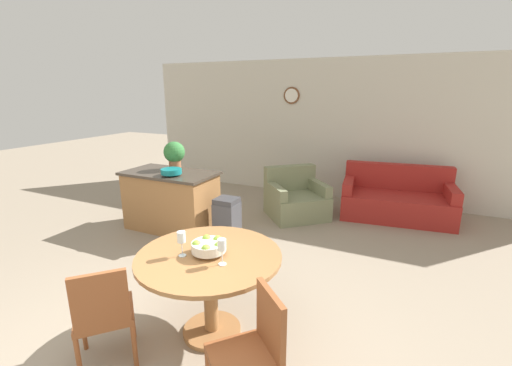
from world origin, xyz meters
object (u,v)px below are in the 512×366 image
wine_glass_left (181,238)px  potted_plant (174,154)px  dining_table (210,273)px  trash_bin (227,219)px  fruit_bowl (209,246)px  wine_glass_right (222,246)px  teal_bowl (171,171)px  dining_chair_near_left (103,312)px  dining_chair_near_right (253,348)px  couch (396,200)px  kitchen_island (171,200)px  armchair (296,200)px

wine_glass_left → potted_plant: potted_plant is taller
dining_table → trash_bin: dining_table is taller
dining_table → fruit_bowl: fruit_bowl is taller
wine_glass_right → teal_bowl: teal_bowl is taller
dining_chair_near_left → wine_glass_right: (0.72, 0.56, 0.45)m
dining_chair_near_right → wine_glass_right: size_ratio=4.02×
dining_chair_near_right → fruit_bowl: size_ratio=3.02×
dining_chair_near_right → fruit_bowl: bearing=4.7°
fruit_bowl → wine_glass_left: bearing=-146.8°
teal_bowl → couch: 3.74m
dining_chair_near_right → teal_bowl: bearing=0.5°
fruit_bowl → wine_glass_left: size_ratio=1.33×
wine_glass_left → wine_glass_right: (0.38, 0.01, 0.00)m
wine_glass_right → dining_table: bearing=151.4°
dining_table → dining_chair_near_left: size_ratio=1.41×
dining_chair_near_left → dining_chair_near_right: size_ratio=1.00×
dining_chair_near_left → fruit_bowl: size_ratio=3.02×
dining_table → kitchen_island: bearing=135.8°
kitchen_island → trash_bin: bearing=0.4°
wine_glass_left → fruit_bowl: bearing=33.2°
dining_chair_near_left → trash_bin: (-0.34, 2.47, -0.18)m
wine_glass_left → trash_bin: bearing=109.6°
dining_table → armchair: size_ratio=0.99×
potted_plant → kitchen_island: bearing=-79.4°
teal_bowl → trash_bin: 1.06m
wine_glass_right → armchair: 3.33m
fruit_bowl → couch: fruit_bowl is taller
dining_table → wine_glass_left: 0.40m
wine_glass_left → teal_bowl: size_ratio=0.72×
wine_glass_left → potted_plant: bearing=129.0°
wine_glass_right → teal_bowl: (-1.88, 1.74, 0.04)m
wine_glass_right → potted_plant: size_ratio=0.50×
dining_table → kitchen_island: kitchen_island is taller
teal_bowl → dining_chair_near_right: bearing=-42.6°
potted_plant → armchair: (1.61, 1.15, -0.87)m
fruit_bowl → kitchen_island: bearing=135.9°
dining_chair_near_right → couch: 4.38m
potted_plant → trash_bin: size_ratio=0.70×
potted_plant → armchair: bearing=35.5°
dining_chair_near_left → kitchen_island: kitchen_island is taller
fruit_bowl → couch: bearing=71.3°
wine_glass_right → fruit_bowl: bearing=151.1°
dining_chair_near_right → kitchen_island: size_ratio=0.62×
wine_glass_right → kitchen_island: bearing=137.0°
dining_chair_near_right → armchair: bearing=-32.4°
armchair → fruit_bowl: bearing=-127.2°
trash_bin → wine_glass_right: bearing=-60.9°
dining_chair_near_left → teal_bowl: 2.62m
dining_table → teal_bowl: bearing=135.8°
dining_chair_near_left → wine_glass_right: 1.01m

